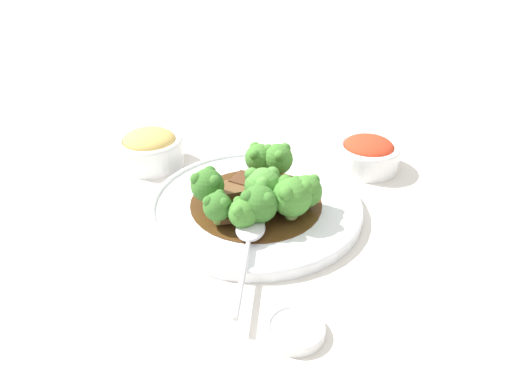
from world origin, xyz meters
name	(u,v)px	position (x,y,z in m)	size (l,w,h in m)	color
ground_plane	(256,211)	(0.00, 0.00, 0.00)	(4.00, 4.00, 0.00)	silver
main_plate	(256,205)	(0.00, 0.00, 0.01)	(0.32, 0.32, 0.02)	white
beef_strip_0	(283,200)	(-0.03, 0.02, 0.03)	(0.05, 0.03, 0.01)	brown
beef_strip_1	(228,191)	(0.04, -0.03, 0.03)	(0.07, 0.04, 0.01)	brown
beef_strip_2	(236,212)	(0.04, 0.03, 0.02)	(0.05, 0.05, 0.01)	brown
beef_strip_3	(290,188)	(-0.06, -0.01, 0.02)	(0.07, 0.07, 0.01)	#56331E
beef_strip_4	(246,183)	(0.00, -0.04, 0.03)	(0.06, 0.06, 0.02)	#56331E
broccoli_floret_0	(259,203)	(0.01, 0.05, 0.05)	(0.05, 0.05, 0.06)	#7FA84C
broccoli_floret_1	(259,158)	(-0.03, -0.06, 0.05)	(0.05, 0.05, 0.06)	#8EB756
broccoli_floret_2	(277,159)	(-0.05, -0.05, 0.05)	(0.05, 0.05, 0.06)	#8EB756
broccoli_floret_3	(218,206)	(0.07, 0.04, 0.05)	(0.04, 0.04, 0.05)	#7FA84C
broccoli_floret_4	(292,196)	(-0.03, 0.06, 0.05)	(0.06, 0.06, 0.06)	#7FA84C
broccoli_floret_5	(306,191)	(-0.06, 0.04, 0.05)	(0.05, 0.05, 0.05)	#8EB756
broccoli_floret_6	(207,185)	(0.07, -0.01, 0.05)	(0.05, 0.05, 0.06)	#7FA84C
broccoli_floret_7	(243,213)	(0.04, 0.06, 0.05)	(0.04, 0.04, 0.05)	#7FA84C
broccoli_floret_8	(263,186)	(-0.01, 0.01, 0.05)	(0.05, 0.05, 0.06)	#7FA84C
serving_spoon	(249,236)	(0.04, 0.09, 0.03)	(0.10, 0.18, 0.01)	silver
side_bowl_kimchi	(368,153)	(-0.22, -0.07, 0.03)	(0.11, 0.11, 0.06)	white
side_bowl_appetizer	(150,148)	(0.13, -0.20, 0.03)	(0.11, 0.11, 0.06)	white
sauce_dish	(295,329)	(0.03, 0.24, 0.01)	(0.07, 0.07, 0.01)	white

